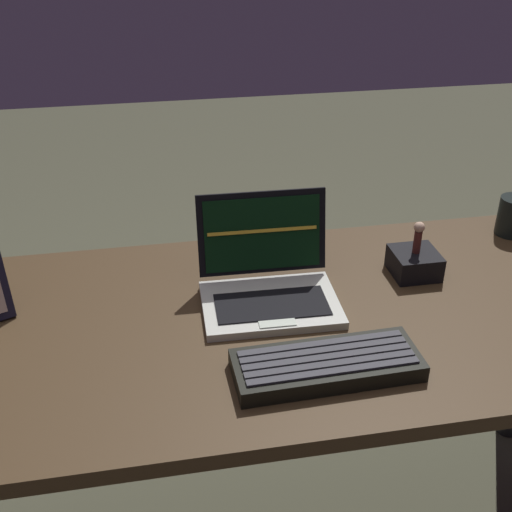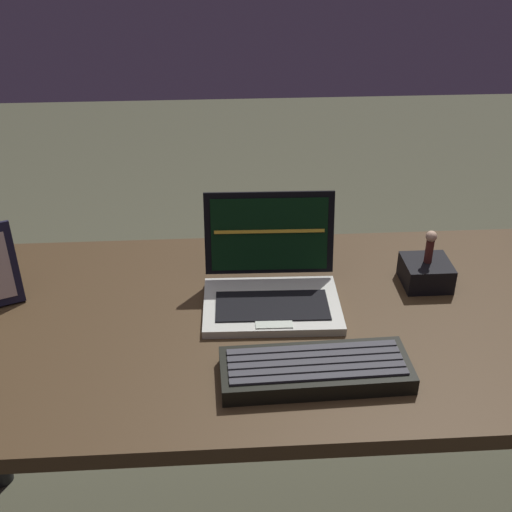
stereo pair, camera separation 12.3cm
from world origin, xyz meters
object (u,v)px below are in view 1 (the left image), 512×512
laptop_front (268,282)px  figurine (418,235)px  figurine_stand (414,263)px  external_keyboard (327,365)px

laptop_front → figurine: bearing=7.4°
laptop_front → figurine_stand: 0.34m
laptop_front → figurine_stand: laptop_front is taller
laptop_front → figurine: laptop_front is taller
figurine → figurine_stand: bearing=14.0°
laptop_front → external_keyboard: size_ratio=0.84×
figurine_stand → laptop_front: bearing=-172.6°
laptop_front → figurine: 0.34m
external_keyboard → figurine: size_ratio=4.57×
laptop_front → figurine_stand: size_ratio=2.84×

